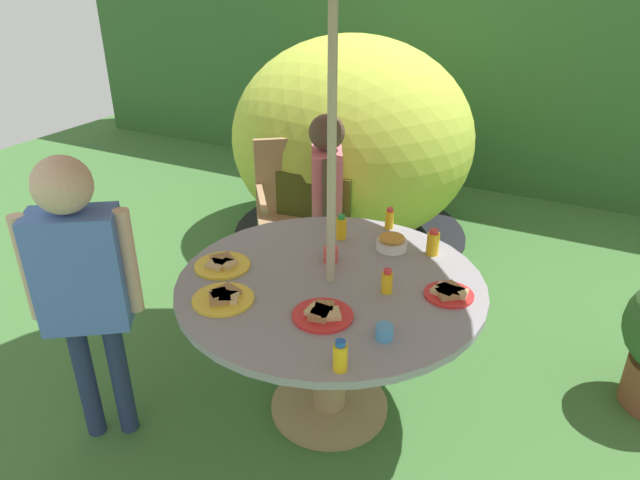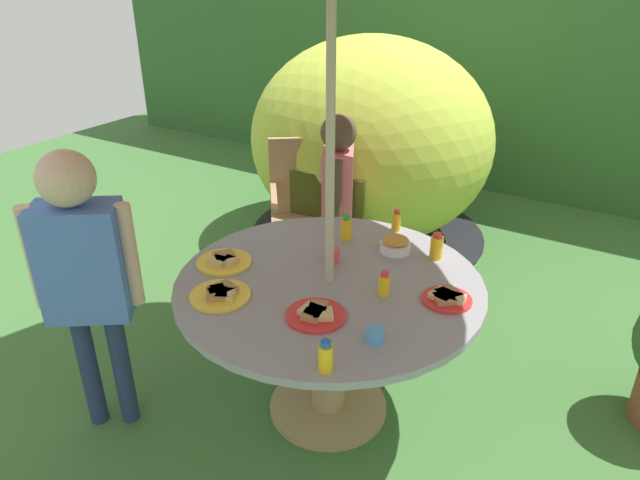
% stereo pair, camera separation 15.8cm
% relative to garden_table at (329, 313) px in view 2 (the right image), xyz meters
% --- Properties ---
extents(ground_plane, '(10.00, 10.00, 0.02)m').
position_rel_garden_table_xyz_m(ground_plane, '(0.00, 0.00, -0.55)').
color(ground_plane, '#3D6B33').
extents(hedge_backdrop, '(9.00, 0.70, 2.15)m').
position_rel_garden_table_xyz_m(hedge_backdrop, '(0.00, 3.52, 0.53)').
color(hedge_backdrop, '#33602D').
rests_on(hedge_backdrop, ground_plane).
extents(garden_table, '(1.31, 1.31, 0.71)m').
position_rel_garden_table_xyz_m(garden_table, '(0.00, 0.00, 0.00)').
color(garden_table, tan).
rests_on(garden_table, ground_plane).
extents(wooden_chair, '(0.64, 0.65, 0.94)m').
position_rel_garden_table_xyz_m(wooden_chair, '(-0.73, 0.97, -0.02)').
color(wooden_chair, tan).
rests_on(wooden_chair, ground_plane).
extents(dome_tent, '(1.99, 1.99, 1.46)m').
position_rel_garden_table_xyz_m(dome_tent, '(-0.73, 1.82, 0.18)').
color(dome_tent, '#B2C63F').
rests_on(dome_tent, ground_plane).
extents(child_in_pink_shirt, '(0.29, 0.36, 1.17)m').
position_rel_garden_table_xyz_m(child_in_pink_shirt, '(-0.44, 0.85, 0.21)').
color(child_in_pink_shirt, '#3F3F47').
rests_on(child_in_pink_shirt, ground_plane).
extents(child_in_blue_shirt, '(0.38, 0.35, 1.30)m').
position_rel_garden_table_xyz_m(child_in_blue_shirt, '(-0.82, -0.58, 0.29)').
color(child_in_blue_shirt, navy).
rests_on(child_in_blue_shirt, ground_plane).
extents(snack_bowl, '(0.14, 0.14, 0.07)m').
position_rel_garden_table_xyz_m(snack_bowl, '(0.13, 0.39, 0.20)').
color(snack_bowl, white).
rests_on(snack_bowl, garden_table).
extents(plate_mid_right, '(0.24, 0.24, 0.03)m').
position_rel_garden_table_xyz_m(plate_mid_right, '(0.10, -0.26, 0.18)').
color(plate_mid_right, red).
rests_on(plate_mid_right, garden_table).
extents(plate_mid_left, '(0.25, 0.25, 0.03)m').
position_rel_garden_table_xyz_m(plate_mid_left, '(-0.31, -0.34, 0.18)').
color(plate_mid_left, yellow).
rests_on(plate_mid_left, garden_table).
extents(plate_near_right, '(0.25, 0.25, 0.03)m').
position_rel_garden_table_xyz_m(plate_near_right, '(-0.48, -0.12, 0.18)').
color(plate_near_right, yellow).
rests_on(plate_near_right, garden_table).
extents(plate_front_edge, '(0.20, 0.20, 0.03)m').
position_rel_garden_table_xyz_m(plate_front_edge, '(0.48, 0.10, 0.18)').
color(plate_front_edge, red).
rests_on(plate_front_edge, garden_table).
extents(juice_bottle_near_left, '(0.04, 0.04, 0.11)m').
position_rel_garden_table_xyz_m(juice_bottle_near_left, '(0.03, 0.60, 0.22)').
color(juice_bottle_near_left, yellow).
rests_on(juice_bottle_near_left, garden_table).
extents(juice_bottle_far_left, '(0.06, 0.06, 0.12)m').
position_rel_garden_table_xyz_m(juice_bottle_far_left, '(0.31, 0.42, 0.22)').
color(juice_bottle_far_left, yellow).
rests_on(juice_bottle_far_left, garden_table).
extents(juice_bottle_far_right, '(0.05, 0.05, 0.11)m').
position_rel_garden_table_xyz_m(juice_bottle_far_right, '(0.25, 0.02, 0.21)').
color(juice_bottle_far_right, yellow).
rests_on(juice_bottle_far_right, garden_table).
extents(juice_bottle_center_front, '(0.05, 0.05, 0.12)m').
position_rel_garden_table_xyz_m(juice_bottle_center_front, '(0.29, -0.51, 0.22)').
color(juice_bottle_center_front, yellow).
rests_on(juice_bottle_center_front, garden_table).
extents(juice_bottle_center_back, '(0.05, 0.05, 0.12)m').
position_rel_garden_table_xyz_m(juice_bottle_center_back, '(-0.13, 0.38, 0.22)').
color(juice_bottle_center_back, yellow).
rests_on(juice_bottle_center_back, garden_table).
extents(cup_near, '(0.07, 0.07, 0.06)m').
position_rel_garden_table_xyz_m(cup_near, '(0.35, -0.28, 0.19)').
color(cup_near, '#4C99D8').
rests_on(cup_near, garden_table).
extents(cup_far, '(0.07, 0.07, 0.07)m').
position_rel_garden_table_xyz_m(cup_far, '(-0.07, 0.15, 0.20)').
color(cup_far, '#E04C47').
rests_on(cup_far, garden_table).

